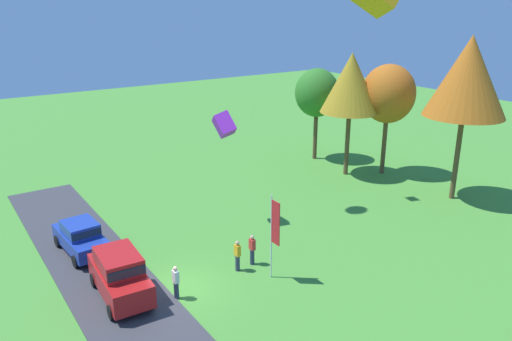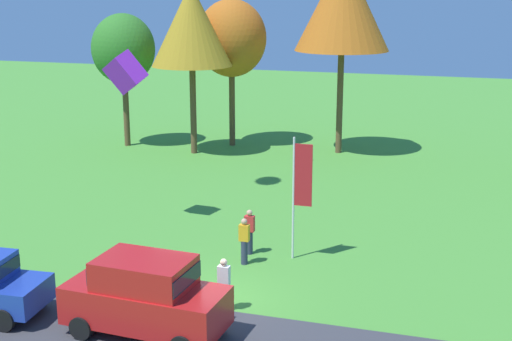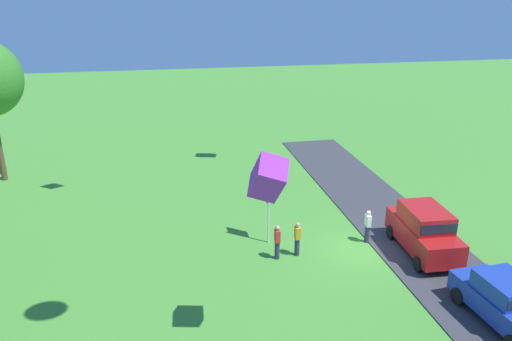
# 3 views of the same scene
# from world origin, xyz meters

# --- Properties ---
(ground_plane) EXTENTS (120.00, 120.00, 0.00)m
(ground_plane) POSITION_xyz_m (0.00, 0.00, 0.00)
(ground_plane) COLOR #478E33
(pavement_strip) EXTENTS (36.00, 4.40, 0.06)m
(pavement_strip) POSITION_xyz_m (0.00, -2.66, 0.03)
(pavement_strip) COLOR #38383D
(pavement_strip) RESTS_ON ground
(car_suv_mid_row) EXTENTS (4.70, 2.26, 2.28)m
(car_suv_mid_row) POSITION_xyz_m (-0.86, -2.52, 1.30)
(car_suv_mid_row) COLOR red
(car_suv_mid_row) RESTS_ON ground
(person_beside_suv) EXTENTS (0.36, 0.24, 1.71)m
(person_beside_suv) POSITION_xyz_m (0.72, -0.39, 0.88)
(person_beside_suv) COLOR #2D334C
(person_beside_suv) RESTS_ON ground
(person_on_lawn) EXTENTS (0.36, 0.24, 1.71)m
(person_on_lawn) POSITION_xyz_m (0.03, 4.39, 0.88)
(person_on_lawn) COLOR #2D334C
(person_on_lawn) RESTS_ON ground
(person_watching_sky) EXTENTS (0.36, 0.24, 1.71)m
(person_watching_sky) POSITION_xyz_m (0.15, 3.39, 0.88)
(person_watching_sky) COLOR #2D334C
(person_watching_sky) RESTS_ON ground
(tree_left_of_center) EXTENTS (3.80, 3.80, 8.02)m
(tree_left_of_center) POSITION_xyz_m (-12.68, 19.61, 5.89)
(tree_left_of_center) COLOR brown
(tree_left_of_center) RESTS_ON ground
(tree_lone_near) EXTENTS (4.62, 4.62, 9.75)m
(tree_lone_near) POSITION_xyz_m (-7.99, 18.92, 7.41)
(tree_lone_near) COLOR brown
(tree_lone_near) RESTS_ON ground
(tree_far_left) EXTENTS (4.19, 4.19, 8.84)m
(tree_far_left) POSITION_xyz_m (-6.51, 21.58, 6.51)
(tree_far_left) COLOR brown
(tree_far_left) RESTS_ON ground
(tree_far_right) EXTENTS (5.39, 5.39, 11.38)m
(tree_far_right) POSITION_xyz_m (0.15, 21.54, 8.65)
(tree_far_right) COLOR brown
(tree_far_right) RESTS_ON ground
(flag_banner) EXTENTS (0.71, 0.08, 4.52)m
(flag_banner) POSITION_xyz_m (1.89, 4.44, 2.86)
(flag_banner) COLOR silver
(flag_banner) RESTS_ON ground
(kite_box_low_drifter) EXTENTS (1.64, 1.35, 1.80)m
(kite_box_low_drifter) POSITION_xyz_m (-5.64, 6.15, 6.33)
(kite_box_low_drifter) COLOR purple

